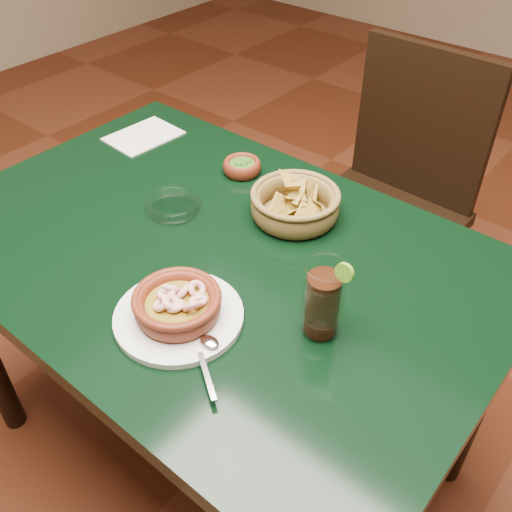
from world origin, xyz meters
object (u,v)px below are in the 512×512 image
Objects in this scene: shrimp_plate at (178,307)px; cola_drink at (323,300)px; chip_basket at (295,204)px; dining_chair at (390,199)px; dining_table at (213,281)px.

shrimp_plate is 0.25m from cola_drink.
cola_drink is (0.23, -0.24, 0.04)m from chip_basket.
chip_basket is at bearing 134.25° from cola_drink.
chip_basket is 0.34m from cola_drink.
dining_chair is 4.17× the size of chip_basket.
cola_drink reaches higher than chip_basket.
shrimp_plate reaches higher than dining_table.
shrimp_plate is (0.10, -0.19, 0.13)m from dining_table.
shrimp_plate is at bearing -86.15° from chip_basket.
cola_drink reaches higher than shrimp_plate.
chip_basket is at bearing 93.85° from shrimp_plate.
dining_chair is (0.06, 0.71, -0.13)m from dining_table.
cola_drink is at bearing -9.04° from dining_table.
chip_basket is (0.07, 0.19, 0.13)m from dining_table.
dining_chair is at bearing 85.20° from dining_table.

